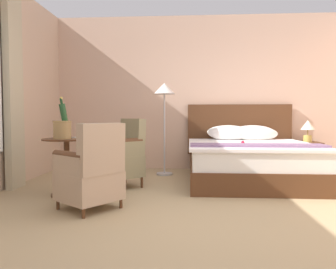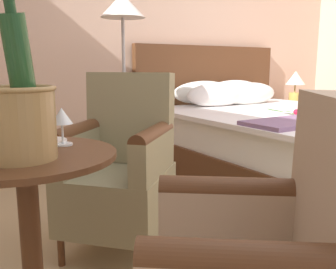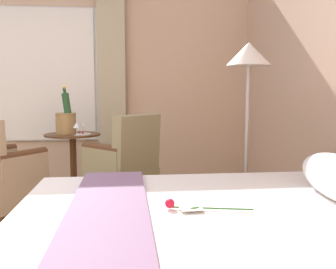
{
  "view_description": "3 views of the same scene",
  "coord_description": "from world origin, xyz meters",
  "px_view_note": "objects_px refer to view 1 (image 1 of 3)",
  "views": [
    {
      "loc": [
        -0.2,
        -3.33,
        1.01
      ],
      "look_at": [
        -0.52,
        1.44,
        0.75
      ],
      "focal_mm": 35.0,
      "sensor_mm": 36.0,
      "label": 1
    },
    {
      "loc": [
        -2.0,
        -0.56,
        1.02
      ],
      "look_at": [
        -0.85,
        1.27,
        0.62
      ],
      "focal_mm": 40.0,
      "sensor_mm": 36.0,
      "label": 2
    },
    {
      "loc": [
        2.36,
        1.3,
        1.18
      ],
      "look_at": [
        -0.24,
        1.59,
        0.88
      ],
      "focal_mm": 40.0,
      "sensor_mm": 36.0,
      "label": 3
    }
  ],
  "objects_px": {
    "side_table_round": "(67,163)",
    "armchair_facing_bed": "(92,174)",
    "snack_plate": "(78,137)",
    "wine_glass_near_bucket": "(79,130)",
    "armchair_by_window": "(122,156)",
    "wine_glass_near_edge": "(60,131)",
    "champagne_bucket": "(63,127)",
    "bedside_lamp": "(308,128)",
    "nightstand": "(307,158)",
    "bed": "(248,158)",
    "floor_lamp_brass": "(164,97)"
  },
  "relations": [
    {
      "from": "side_table_round",
      "to": "armchair_facing_bed",
      "type": "height_order",
      "value": "armchair_facing_bed"
    },
    {
      "from": "snack_plate",
      "to": "armchair_facing_bed",
      "type": "relative_size",
      "value": 0.16
    },
    {
      "from": "wine_glass_near_bucket",
      "to": "armchair_by_window",
      "type": "height_order",
      "value": "armchair_by_window"
    },
    {
      "from": "wine_glass_near_edge",
      "to": "snack_plate",
      "type": "bearing_deg",
      "value": 6.08
    },
    {
      "from": "armchair_by_window",
      "to": "wine_glass_near_edge",
      "type": "bearing_deg",
      "value": -147.67
    },
    {
      "from": "side_table_round",
      "to": "armchair_by_window",
      "type": "bearing_deg",
      "value": 43.1
    },
    {
      "from": "snack_plate",
      "to": "armchair_facing_bed",
      "type": "bearing_deg",
      "value": -60.98
    },
    {
      "from": "champagne_bucket",
      "to": "bedside_lamp",
      "type": "bearing_deg",
      "value": 28.15
    },
    {
      "from": "wine_glass_near_bucket",
      "to": "armchair_by_window",
      "type": "distance_m",
      "value": 0.77
    },
    {
      "from": "nightstand",
      "to": "champagne_bucket",
      "type": "xyz_separation_m",
      "value": [
        -3.66,
        -1.96,
        0.6
      ]
    },
    {
      "from": "nightstand",
      "to": "bed",
      "type": "bearing_deg",
      "value": -148.64
    },
    {
      "from": "armchair_by_window",
      "to": "bed",
      "type": "bearing_deg",
      "value": 18.38
    },
    {
      "from": "side_table_round",
      "to": "wine_glass_near_bucket",
      "type": "relative_size",
      "value": 5.36
    },
    {
      "from": "armchair_facing_bed",
      "to": "nightstand",
      "type": "bearing_deg",
      "value": 38.39
    },
    {
      "from": "side_table_round",
      "to": "wine_glass_near_bucket",
      "type": "xyz_separation_m",
      "value": [
        0.15,
        0.07,
        0.41
      ]
    },
    {
      "from": "side_table_round",
      "to": "armchair_facing_bed",
      "type": "xyz_separation_m",
      "value": [
        0.5,
        -0.6,
        -0.03
      ]
    },
    {
      "from": "bed",
      "to": "side_table_round",
      "type": "height_order",
      "value": "bed"
    },
    {
      "from": "wine_glass_near_bucket",
      "to": "nightstand",
      "type": "bearing_deg",
      "value": 27.58
    },
    {
      "from": "snack_plate",
      "to": "armchair_facing_bed",
      "type": "xyz_separation_m",
      "value": [
        0.4,
        -0.72,
        -0.35
      ]
    },
    {
      "from": "side_table_round",
      "to": "snack_plate",
      "type": "bearing_deg",
      "value": 51.18
    },
    {
      "from": "wine_glass_near_bucket",
      "to": "bedside_lamp",
      "type": "bearing_deg",
      "value": 27.58
    },
    {
      "from": "wine_glass_near_edge",
      "to": "armchair_by_window",
      "type": "distance_m",
      "value": 0.93
    },
    {
      "from": "nightstand",
      "to": "wine_glass_near_bucket",
      "type": "height_order",
      "value": "wine_glass_near_bucket"
    },
    {
      "from": "floor_lamp_brass",
      "to": "wine_glass_near_bucket",
      "type": "height_order",
      "value": "floor_lamp_brass"
    },
    {
      "from": "wine_glass_near_bucket",
      "to": "armchair_by_window",
      "type": "bearing_deg",
      "value": 47.65
    },
    {
      "from": "bed",
      "to": "floor_lamp_brass",
      "type": "relative_size",
      "value": 1.39
    },
    {
      "from": "wine_glass_near_bucket",
      "to": "armchair_by_window",
      "type": "xyz_separation_m",
      "value": [
        0.45,
        0.49,
        -0.38
      ]
    },
    {
      "from": "bedside_lamp",
      "to": "side_table_round",
      "type": "height_order",
      "value": "bedside_lamp"
    },
    {
      "from": "bed",
      "to": "armchair_by_window",
      "type": "relative_size",
      "value": 2.25
    },
    {
      "from": "side_table_round",
      "to": "wine_glass_near_edge",
      "type": "bearing_deg",
      "value": 139.25
    },
    {
      "from": "bedside_lamp",
      "to": "floor_lamp_brass",
      "type": "relative_size",
      "value": 0.24
    },
    {
      "from": "floor_lamp_brass",
      "to": "snack_plate",
      "type": "height_order",
      "value": "floor_lamp_brass"
    },
    {
      "from": "armchair_by_window",
      "to": "armchair_facing_bed",
      "type": "bearing_deg",
      "value": -94.53
    },
    {
      "from": "armchair_by_window",
      "to": "armchair_facing_bed",
      "type": "distance_m",
      "value": 1.16
    },
    {
      "from": "bed",
      "to": "wine_glass_near_edge",
      "type": "bearing_deg",
      "value": -157.46
    },
    {
      "from": "bedside_lamp",
      "to": "armchair_by_window",
      "type": "height_order",
      "value": "armchair_by_window"
    },
    {
      "from": "bed",
      "to": "bedside_lamp",
      "type": "height_order",
      "value": "bed"
    },
    {
      "from": "champagne_bucket",
      "to": "armchair_by_window",
      "type": "relative_size",
      "value": 0.53
    },
    {
      "from": "snack_plate",
      "to": "wine_glass_near_bucket",
      "type": "bearing_deg",
      "value": -54.62
    },
    {
      "from": "bedside_lamp",
      "to": "armchair_by_window",
      "type": "xyz_separation_m",
      "value": [
        -3.05,
        -1.33,
        -0.37
      ]
    },
    {
      "from": "nightstand",
      "to": "armchair_by_window",
      "type": "height_order",
      "value": "armchair_by_window"
    },
    {
      "from": "champagne_bucket",
      "to": "nightstand",
      "type": "bearing_deg",
      "value": 28.15
    },
    {
      "from": "nightstand",
      "to": "armchair_facing_bed",
      "type": "bearing_deg",
      "value": -141.61
    },
    {
      "from": "floor_lamp_brass",
      "to": "wine_glass_near_edge",
      "type": "bearing_deg",
      "value": -130.06
    },
    {
      "from": "snack_plate",
      "to": "armchair_by_window",
      "type": "distance_m",
      "value": 0.72
    },
    {
      "from": "nightstand",
      "to": "floor_lamp_brass",
      "type": "distance_m",
      "value": 2.75
    },
    {
      "from": "side_table_round",
      "to": "champagne_bucket",
      "type": "distance_m",
      "value": 0.46
    },
    {
      "from": "nightstand",
      "to": "bedside_lamp",
      "type": "distance_m",
      "value": 0.53
    },
    {
      "from": "nightstand",
      "to": "armchair_by_window",
      "type": "distance_m",
      "value": 3.33
    },
    {
      "from": "bed",
      "to": "champagne_bucket",
      "type": "relative_size",
      "value": 4.2
    }
  ]
}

